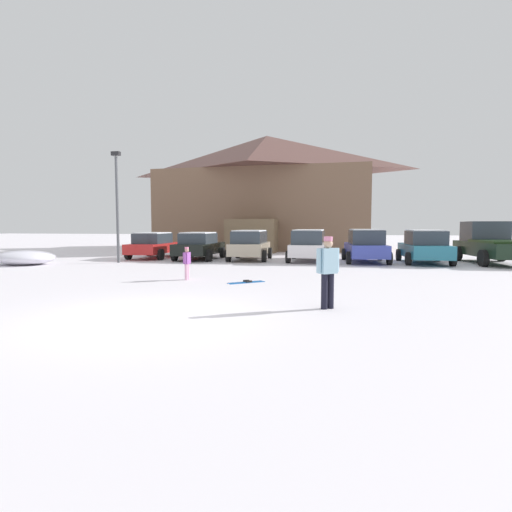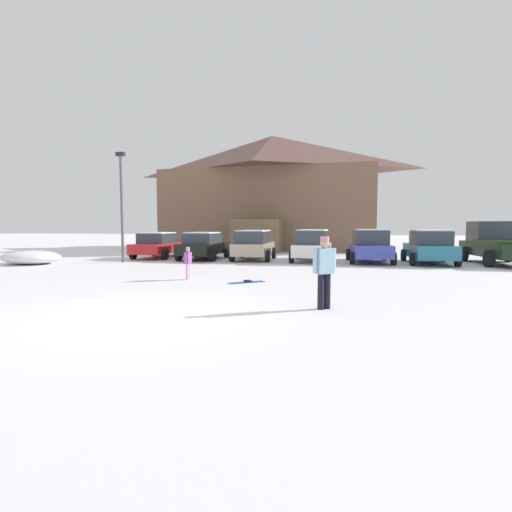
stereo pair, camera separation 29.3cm
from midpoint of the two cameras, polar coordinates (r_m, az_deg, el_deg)
The scene contains 14 objects.
ground at distance 8.79m, azimuth -16.24°, elevation -8.41°, with size 160.00×160.00×0.00m, color white.
ski_lodge at distance 34.39m, azimuth 1.27°, elevation 9.16°, with size 17.51×11.56×9.51m.
parked_red_sedan at distance 24.61m, azimuth -14.71°, elevation 1.55°, with size 2.31×4.53×1.53m.
parked_black_sedan at distance 23.04m, azimuth -8.47°, elevation 1.49°, with size 2.23×4.25×1.56m.
parked_beige_suv at distance 22.44m, azimuth -1.24°, elevation 1.74°, with size 2.35×4.34×1.68m.
parked_white_suv at distance 21.84m, azimuth 7.18°, elevation 1.68°, with size 2.15×4.34×1.72m.
parked_blue_hatchback at distance 21.72m, azimuth 15.00°, elevation 1.42°, with size 2.44×4.49×1.75m.
parked_teal_hatchback at distance 22.05m, azimuth 22.58°, elevation 1.25°, with size 2.33×4.45×1.72m.
pickup_truck at distance 23.59m, azimuth 30.27°, elevation 1.50°, with size 2.84×5.49×2.15m.
skier_adult_in_blue_parka at distance 9.27m, azimuth 9.33°, elevation -1.72°, with size 0.50×0.44×1.67m.
skier_child_in_purple_jacket at distance 14.37m, azimuth -10.42°, elevation -0.76°, with size 0.19×0.43×1.16m.
pair_of_skis at distance 13.49m, azimuth -1.98°, elevation -3.74°, with size 1.18×1.07×0.08m.
lamp_post at distance 22.02m, azimuth -19.60°, elevation 7.43°, with size 0.44×0.24×5.71m.
plowed_snow_pile at distance 22.91m, azimuth -30.44°, elevation -0.20°, with size 2.99×2.39×0.69m, color white.
Camera 1 is at (3.94, -7.57, 1.91)m, focal length 28.00 mm.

